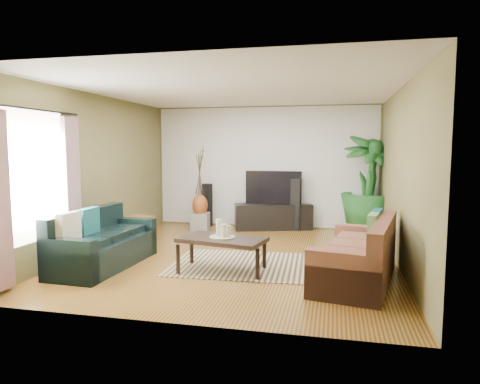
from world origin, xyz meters
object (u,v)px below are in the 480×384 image
(sofa_right, at_px, (356,250))
(potted_plant, at_px, (370,184))
(tv_stand, at_px, (273,216))
(coffee_table, at_px, (222,254))
(television, at_px, (273,187))
(speaker_right, at_px, (296,205))
(sofa_left, at_px, (104,239))
(pedestal, at_px, (200,221))
(side_table, at_px, (139,228))
(speaker_left, at_px, (207,205))
(vase, at_px, (200,205))

(sofa_right, distance_m, potted_plant, 3.48)
(tv_stand, relative_size, potted_plant, 0.80)
(coffee_table, relative_size, television, 0.99)
(sofa_right, relative_size, speaker_right, 1.74)
(sofa_right, bearing_deg, sofa_left, -77.27)
(tv_stand, distance_m, television, 0.64)
(sofa_left, xyz_separation_m, television, (2.07, 3.49, 0.49))
(sofa_left, xyz_separation_m, coffee_table, (1.80, 0.13, -0.18))
(pedestal, bearing_deg, side_table, -122.30)
(speaker_left, distance_m, vase, 0.43)
(sofa_right, height_order, side_table, sofa_right)
(sofa_right, distance_m, side_table, 4.30)
(coffee_table, distance_m, tv_stand, 3.37)
(vase, height_order, side_table, vase)
(potted_plant, bearing_deg, speaker_right, 180.00)
(potted_plant, xyz_separation_m, vase, (-3.55, -0.43, -0.50))
(television, relative_size, speaker_left, 1.26)
(tv_stand, bearing_deg, vase, 178.54)
(speaker_right, relative_size, pedestal, 3.03)
(speaker_right, bearing_deg, potted_plant, 6.57)
(coffee_table, height_order, vase, vase)
(speaker_left, distance_m, speaker_right, 2.01)
(side_table, bearing_deg, coffee_table, -38.25)
(coffee_table, bearing_deg, side_table, 153.67)
(coffee_table, relative_size, tv_stand, 0.73)
(television, bearing_deg, sofa_left, -120.69)
(speaker_left, distance_m, pedestal, 0.53)
(television, height_order, potted_plant, potted_plant)
(television, bearing_deg, pedestal, -164.39)
(sofa_left, bearing_deg, tv_stand, -27.97)
(speaker_right, xyz_separation_m, side_table, (-2.85, -1.71, -0.32))
(television, distance_m, speaker_right, 0.61)
(potted_plant, bearing_deg, side_table, -158.56)
(coffee_table, relative_size, vase, 2.58)
(speaker_left, relative_size, potted_plant, 0.47)
(coffee_table, distance_m, speaker_left, 3.59)
(potted_plant, bearing_deg, television, 180.00)
(tv_stand, xyz_separation_m, potted_plant, (2.01, 0.00, 0.76))
(coffee_table, distance_m, side_table, 2.66)
(television, distance_m, potted_plant, 2.02)
(sofa_right, height_order, tv_stand, sofa_right)
(sofa_left, relative_size, tv_stand, 1.12)
(speaker_left, bearing_deg, vase, -79.31)
(speaker_left, bearing_deg, potted_plant, 14.40)
(potted_plant, bearing_deg, sofa_right, -97.03)
(sofa_right, distance_m, speaker_left, 4.61)
(speaker_left, relative_size, side_table, 2.05)
(tv_stand, xyz_separation_m, speaker_right, (0.49, 0.00, 0.28))
(sofa_right, relative_size, vase, 4.12)
(coffee_table, bearing_deg, speaker_left, 122.31)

